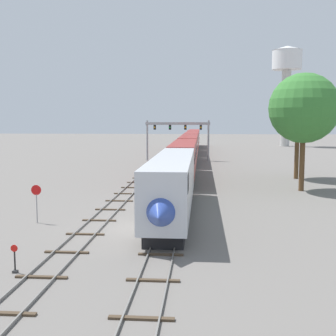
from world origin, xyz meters
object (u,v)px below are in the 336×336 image
at_px(switch_stand, 15,263).
at_px(trackside_tree_left, 298,105).
at_px(passenger_train, 189,148).
at_px(stop_sign, 36,198).
at_px(signal_gantry, 178,131).
at_px(trackside_tree_mid, 304,108).
at_px(water_tower, 287,70).

distance_m(switch_stand, trackside_tree_left, 43.69).
bearing_deg(passenger_train, stop_sign, -102.07).
xyz_separation_m(passenger_train, signal_gantry, (-2.25, 3.26, 2.95)).
bearing_deg(switch_stand, trackside_tree_left, 59.44).
height_order(passenger_train, trackside_tree_mid, trackside_tree_mid).
relative_size(water_tower, trackside_tree_left, 2.15).
bearing_deg(trackside_tree_left, signal_gantry, 125.56).
bearing_deg(water_tower, stop_sign, -110.55).
height_order(passenger_train, trackside_tree_left, trackside_tree_left).
bearing_deg(trackside_tree_left, trackside_tree_mid, -98.83).
bearing_deg(water_tower, signal_gantry, -121.43).
bearing_deg(signal_gantry, passenger_train, -55.35).
distance_m(signal_gantry, switch_stand, 60.84).
xyz_separation_m(passenger_train, trackside_tree_left, (14.64, -20.36, 6.91)).
xyz_separation_m(switch_stand, trackside_tree_mid, (20.21, 26.99, 8.38)).
bearing_deg(signal_gantry, water_tower, 58.57).
bearing_deg(trackside_tree_left, passenger_train, 125.71).
relative_size(passenger_train, trackside_tree_left, 8.18).
xyz_separation_m(water_tower, trackside_tree_mid, (-13.08, -79.98, -12.77)).
distance_m(passenger_train, stop_sign, 47.82).
distance_m(passenger_train, switch_stand, 57.65).
distance_m(stop_sign, trackside_tree_mid, 29.29).
distance_m(stop_sign, trackside_tree_left, 36.90).
xyz_separation_m(passenger_train, water_tower, (26.19, 49.79, 19.06)).
xyz_separation_m(trackside_tree_left, trackside_tree_mid, (-1.53, -9.82, -0.62)).
bearing_deg(water_tower, trackside_tree_mid, -99.29).
xyz_separation_m(stop_sign, trackside_tree_left, (24.64, 26.39, 7.65)).
bearing_deg(passenger_train, switch_stand, -97.08).
xyz_separation_m(switch_stand, trackside_tree_left, (21.74, 36.81, 9.00)).
bearing_deg(passenger_train, signal_gantry, 124.65).
relative_size(water_tower, stop_sign, 9.87).
height_order(passenger_train, stop_sign, passenger_train).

